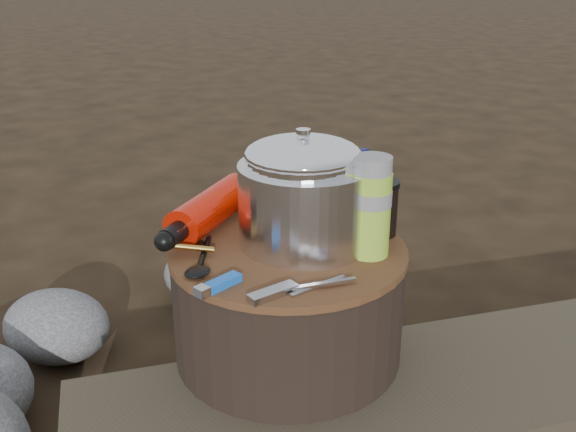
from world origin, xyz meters
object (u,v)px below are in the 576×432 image
Objects in this scene: stump at (288,340)px; camping_pot at (303,191)px; thermos at (370,207)px; travel_mug at (379,208)px; fuel_bottle at (210,209)px.

stump is 0.32m from camping_pot.
travel_mug is at bearing 108.88° from thermos.
fuel_bottle is (-0.20, -0.04, -0.07)m from camping_pot.
thermos reaches higher than stump.
fuel_bottle is at bearing -167.68° from camping_pot.
camping_pot is at bearing -127.50° from travel_mug.
fuel_bottle is (-0.19, -0.01, 0.25)m from stump.
fuel_bottle is 2.89× the size of travel_mug.
travel_mug is (-0.03, 0.09, -0.04)m from thermos.
thermos reaches higher than travel_mug.
stump is at bearing -123.18° from travel_mug.
travel_mug is at bearing 56.82° from stump.
travel_mug is (0.10, 0.13, -0.05)m from camping_pot.
fuel_bottle is 1.70× the size of thermos.
thermos is (0.33, 0.08, 0.05)m from fuel_bottle.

